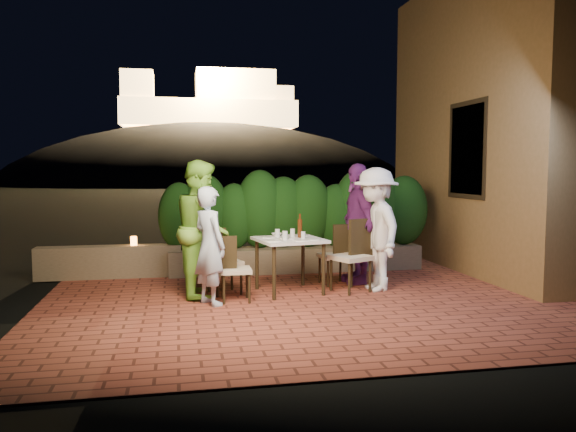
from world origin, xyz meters
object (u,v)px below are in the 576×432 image
object	(u,v)px
dining_table	(289,265)
diner_green	(202,228)
bowl	(277,234)
diner_white	(375,229)
chair_right_back	(334,255)
chair_left_back	(225,261)
diner_purple	(358,223)
chair_left_front	(236,269)
beer_bottle	(300,226)
chair_right_front	(351,256)
parapet_lamp	(134,241)
diner_blue	(210,246)

from	to	relation	value
dining_table	diner_green	size ratio (longest dim) A/B	0.47
bowl	diner_white	world-z (taller)	diner_white
chair_right_back	diner_white	distance (m)	0.78
chair_left_back	diner_purple	size ratio (longest dim) A/B	0.51
chair_left_front	diner_purple	distance (m)	2.13
diner_white	beer_bottle	bearing A→B (deg)	-103.07
beer_bottle	chair_left_front	distance (m)	1.15
chair_left_back	diner_purple	xyz separation A→B (m)	(2.01, 0.36, 0.44)
chair_right_back	chair_left_back	bearing A→B (deg)	3.72
beer_bottle	chair_right_front	xyz separation A→B (m)	(0.68, -0.17, -0.41)
chair_left_front	chair_right_front	bearing A→B (deg)	10.20
diner_purple	diner_green	bearing A→B (deg)	-80.46
chair_right_back	chair_left_front	bearing A→B (deg)	19.82
chair_right_back	diner_white	world-z (taller)	diner_white
diner_purple	bowl	bearing A→B (deg)	-84.33
chair_left_front	parapet_lamp	xyz separation A→B (m)	(-1.41, 1.93, 0.15)
chair_right_front	diner_green	world-z (taller)	diner_green
diner_green	parapet_lamp	distance (m)	1.85
chair_right_front	diner_green	size ratio (longest dim) A/B	0.55
beer_bottle	parapet_lamp	world-z (taller)	beer_bottle
diner_blue	diner_purple	xyz separation A→B (m)	(2.24, 0.93, 0.15)
beer_bottle	chair_left_front	xyz separation A→B (m)	(-0.94, -0.43, -0.49)
chair_left_front	chair_left_back	xyz separation A→B (m)	(-0.10, 0.46, 0.03)
beer_bottle	parapet_lamp	xyz separation A→B (m)	(-2.35, 1.50, -0.34)
chair_left_back	diner_purple	bearing A→B (deg)	-5.95
chair_left_back	chair_right_back	xyz separation A→B (m)	(1.64, 0.30, -0.01)
chair_right_back	parapet_lamp	world-z (taller)	chair_right_back
chair_left_front	diner_purple	world-z (taller)	diner_purple
dining_table	bowl	bearing A→B (deg)	110.26
chair_right_back	diner_blue	distance (m)	2.08
dining_table	chair_left_back	xyz separation A→B (m)	(-0.88, 0.10, 0.08)
dining_table	beer_bottle	xyz separation A→B (m)	(0.16, 0.07, 0.54)
dining_table	beer_bottle	bearing A→B (deg)	22.47
bowl	diner_purple	world-z (taller)	diner_purple
chair_left_front	diner_blue	size ratio (longest dim) A/B	0.57
diner_green	dining_table	bearing A→B (deg)	-92.77
chair_right_front	parapet_lamp	bearing A→B (deg)	-53.27
beer_bottle	chair_left_back	xyz separation A→B (m)	(-1.04, 0.03, -0.46)
chair_left_front	parapet_lamp	distance (m)	2.40
chair_right_back	diner_green	xyz separation A→B (m)	(-1.94, -0.35, 0.47)
bowl	chair_right_front	world-z (taller)	chair_right_front
diner_white	diner_purple	xyz separation A→B (m)	(-0.09, 0.53, 0.03)
chair_right_front	diner_blue	world-z (taller)	diner_blue
chair_left_back	chair_right_front	distance (m)	1.74
bowl	chair_left_back	size ratio (longest dim) A/B	0.17
diner_blue	diner_white	size ratio (longest dim) A/B	0.86
bowl	diner_green	bearing A→B (deg)	-165.54
beer_bottle	chair_right_front	distance (m)	0.82
beer_bottle	diner_white	xyz separation A→B (m)	(1.05, -0.14, -0.05)
chair_left_back	diner_white	xyz separation A→B (m)	(2.10, -0.17, 0.41)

